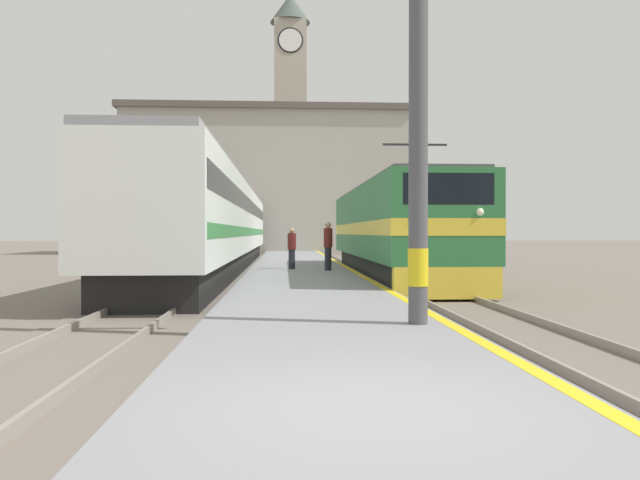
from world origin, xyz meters
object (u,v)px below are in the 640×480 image
Objects in this scene: passenger_train at (221,223)px; locomotive_train at (392,231)px; clock_tower at (290,115)px; person_on_platform at (292,247)px; second_waiting_passenger at (328,245)px; catenary_mast at (421,56)px.

locomotive_train is at bearing -43.77° from passenger_train.
clock_tower is at bearing 84.18° from passenger_train.
person_on_platform is at bearing -58.50° from passenger_train.
person_on_platform is at bearing 144.78° from second_waiting_passenger.
second_waiting_passenger is at bearing 91.96° from catenary_mast.
clock_tower is (-1.47, 57.19, 9.81)m from catenary_mast.
locomotive_train reaches higher than passenger_train.
locomotive_train is at bearing -9.39° from second_waiting_passenger.
person_on_platform is 44.20m from clock_tower.
catenary_mast is (5.22, -20.48, 2.36)m from passenger_train.
locomotive_train is at bearing 81.90° from catenary_mast.
locomotive_train is 9.95× the size of person_on_platform.
locomotive_train reaches higher than second_waiting_passenger.
catenary_mast reaches higher than person_on_platform.
passenger_train is 8.06m from second_waiting_passenger.
locomotive_train is 2.51m from second_waiting_passenger.
passenger_train reaches higher than second_waiting_passenger.
passenger_train is (-7.15, 6.85, 0.37)m from locomotive_train.
clock_tower is at bearing 91.48° from catenary_mast.
person_on_platform is 1.69m from second_waiting_passenger.
second_waiting_passenger is (4.74, -6.45, -0.90)m from passenger_train.
person_on_platform is at bearing -90.52° from clock_tower.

